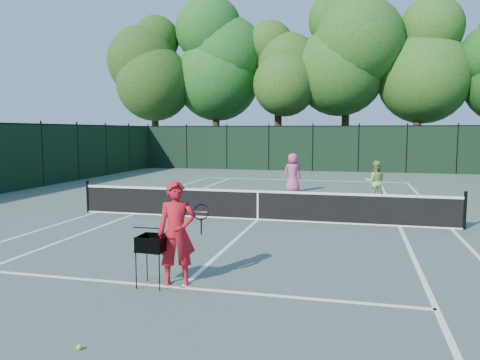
% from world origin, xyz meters
% --- Properties ---
extents(ground, '(90.00, 90.00, 0.00)m').
position_xyz_m(ground, '(0.00, 0.00, 0.00)').
color(ground, '#48574D').
rests_on(ground, ground).
extents(sideline_doubles_left, '(0.10, 23.77, 0.01)m').
position_xyz_m(sideline_doubles_left, '(-5.49, 0.00, 0.00)').
color(sideline_doubles_left, white).
rests_on(sideline_doubles_left, ground).
extents(sideline_doubles_right, '(0.10, 23.77, 0.01)m').
position_xyz_m(sideline_doubles_right, '(5.49, 0.00, 0.00)').
color(sideline_doubles_right, white).
rests_on(sideline_doubles_right, ground).
extents(sideline_singles_left, '(0.10, 23.77, 0.01)m').
position_xyz_m(sideline_singles_left, '(-4.12, 0.00, 0.00)').
color(sideline_singles_left, white).
rests_on(sideline_singles_left, ground).
extents(sideline_singles_right, '(0.10, 23.77, 0.01)m').
position_xyz_m(sideline_singles_right, '(4.12, 0.00, 0.00)').
color(sideline_singles_right, white).
rests_on(sideline_singles_right, ground).
extents(baseline_far, '(10.97, 0.10, 0.01)m').
position_xyz_m(baseline_far, '(0.00, 11.88, 0.00)').
color(baseline_far, white).
rests_on(baseline_far, ground).
extents(service_line_near, '(8.23, 0.10, 0.01)m').
position_xyz_m(service_line_near, '(0.00, -6.40, 0.00)').
color(service_line_near, white).
rests_on(service_line_near, ground).
extents(service_line_far, '(8.23, 0.10, 0.01)m').
position_xyz_m(service_line_far, '(0.00, 6.40, 0.00)').
color(service_line_far, white).
rests_on(service_line_far, ground).
extents(center_service_line, '(0.10, 12.80, 0.01)m').
position_xyz_m(center_service_line, '(0.00, 0.00, 0.00)').
color(center_service_line, white).
rests_on(center_service_line, ground).
extents(tennis_net, '(11.69, 0.09, 1.06)m').
position_xyz_m(tennis_net, '(0.00, 0.00, 0.48)').
color(tennis_net, black).
rests_on(tennis_net, ground).
extents(fence_far, '(24.00, 0.05, 3.00)m').
position_xyz_m(fence_far, '(0.00, 18.00, 1.50)').
color(fence_far, black).
rests_on(fence_far, ground).
extents(tree_0, '(6.40, 6.40, 13.14)m').
position_xyz_m(tree_0, '(-13.00, 21.50, 8.16)').
color(tree_0, black).
rests_on(tree_0, ground).
extents(tree_1, '(6.80, 6.80, 13.98)m').
position_xyz_m(tree_1, '(-8.00, 22.00, 8.69)').
color(tree_1, black).
rests_on(tree_1, ground).
extents(tree_2, '(6.00, 6.00, 12.40)m').
position_xyz_m(tree_2, '(-3.00, 21.80, 7.73)').
color(tree_2, black).
rests_on(tree_2, ground).
extents(tree_3, '(7.00, 7.00, 14.45)m').
position_xyz_m(tree_3, '(2.00, 22.30, 9.01)').
color(tree_3, black).
rests_on(tree_3, ground).
extents(tree_4, '(6.20, 6.20, 12.97)m').
position_xyz_m(tree_4, '(7.00, 21.60, 8.14)').
color(tree_4, black).
rests_on(tree_4, ground).
extents(coach, '(0.83, 0.87, 1.84)m').
position_xyz_m(coach, '(-0.15, -6.22, 0.92)').
color(coach, red).
rests_on(coach, ground).
extents(player_pink, '(0.99, 0.85, 1.72)m').
position_xyz_m(player_pink, '(0.17, 6.69, 0.86)').
color(player_pink, '#D0497B').
rests_on(player_pink, ground).
extents(player_green, '(0.82, 0.67, 1.58)m').
position_xyz_m(player_green, '(3.59, 4.52, 0.79)').
color(player_green, '#8DBA5D').
rests_on(player_green, ground).
extents(ball_hopper, '(0.52, 0.52, 0.90)m').
position_xyz_m(ball_hopper, '(-0.52, -6.42, 0.76)').
color(ball_hopper, black).
rests_on(ball_hopper, ground).
extents(loose_ball_near_cart, '(0.07, 0.07, 0.07)m').
position_xyz_m(loose_ball_near_cart, '(-0.40, -8.87, 0.03)').
color(loose_ball_near_cart, '#C0CD2A').
rests_on(loose_ball_near_cart, ground).
extents(loose_ball_midcourt, '(0.07, 0.07, 0.07)m').
position_xyz_m(loose_ball_midcourt, '(-1.71, -2.23, 0.03)').
color(loose_ball_midcourt, '#CBD12A').
rests_on(loose_ball_midcourt, ground).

